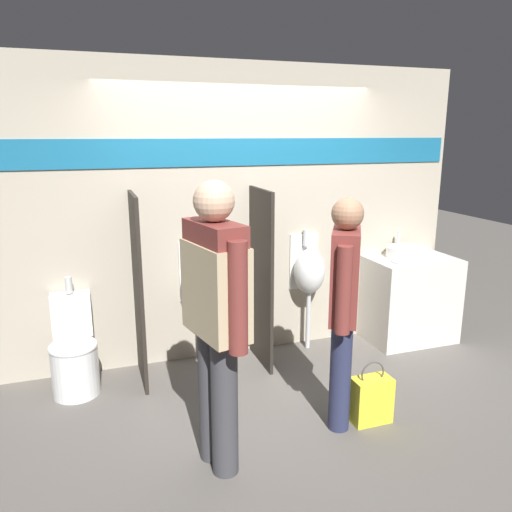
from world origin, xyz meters
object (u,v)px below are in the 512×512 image
Objects in this scene: sink_basin at (406,252)px; person_in_vest at (216,309)px; cell_phone at (398,263)px; shopping_bag at (371,399)px; urinal_near_counter at (198,282)px; person_with_lanyard at (344,304)px; toilet at (74,355)px; urinal_far at (309,271)px.

sink_basin is 0.21× the size of person_in_vest.
cell_phone reaches higher than shopping_bag.
shopping_bag is at bearing -54.31° from urinal_near_counter.
person_in_vest is at bearing -149.23° from sink_basin.
toilet is at bearing 88.64° from person_with_lanyard.
person_in_vest is (-1.30, -1.47, 0.27)m from urinal_far.
person_with_lanyard is at bearing 162.37° from shopping_bag.
person_with_lanyard is (1.84, -1.13, 0.61)m from toilet.
toilet is (-1.09, -0.16, -0.47)m from urinal_near_counter.
cell_phone is at bearing -140.64° from sink_basin.
cell_phone is 0.29× the size of shopping_bag.
person_with_lanyard is at bearing -92.59° from person_in_vest.
person_with_lanyard is (0.96, 0.18, -0.14)m from person_in_vest.
sink_basin is at bearing 1.32° from toilet.
sink_basin is 0.23× the size of person_with_lanyard.
urinal_near_counter is at bearing -21.29° from person_in_vest.
cell_phone is (-0.21, -0.17, -0.05)m from sink_basin.
person_in_vest reaches higher than shopping_bag.
urinal_far is at bearing 4.26° from toilet.
urinal_far is 1.98m from person_in_vest.
cell_phone is at bearing 49.99° from shopping_bag.
person_with_lanyard reaches higher than urinal_far.
urinal_near_counter is at bearing 8.47° from toilet.
person_in_vest is at bearing -98.11° from urinal_near_counter.
person_with_lanyard is at bearing -138.50° from sink_basin.
urinal_far is at bearing -54.56° from person_in_vest.
urinal_near_counter reaches higher than shopping_bag.
person_with_lanyard reaches higher than cell_phone.
person_in_vest is 1.48m from shopping_bag.
shopping_bag is (0.22, -0.07, -0.74)m from person_with_lanyard.
urinal_near_counter is at bearing 177.61° from sink_basin.
sink_basin is 1.81m from person_with_lanyard.
person_with_lanyard is (0.75, -1.29, 0.13)m from urinal_near_counter.
shopping_bag is (1.19, 0.11, -0.88)m from person_in_vest.
urinal_far is at bearing 162.32° from cell_phone.
toilet is at bearing -171.53° from urinal_near_counter.
urinal_far is at bearing 15.71° from person_with_lanyard.
urinal_near_counter reaches higher than toilet.
sink_basin is 0.33× the size of urinal_far.
person_with_lanyard is (-1.36, -1.20, 0.00)m from sink_basin.
urinal_near_counter is 0.71× the size of person_with_lanyard.
shopping_bag is (-1.13, -1.27, -0.74)m from sink_basin.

